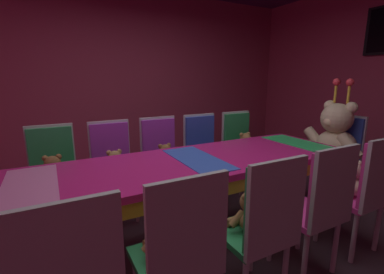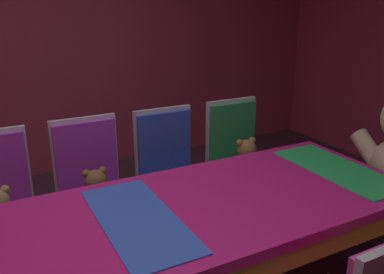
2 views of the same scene
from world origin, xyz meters
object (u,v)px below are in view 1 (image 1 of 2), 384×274
Objects in this scene: banquet_table at (197,169)px; chair_left_0 at (53,167)px; chair_left_2 at (161,152)px; teddy_right_2 at (249,213)px; teddy_right_4 at (350,180)px; chair_right_3 at (322,200)px; teddy_right_1 at (170,234)px; teddy_left_0 at (54,173)px; throne_chair at (342,148)px; teddy_left_4 at (246,145)px; king_teddy_bear at (334,136)px; teddy_left_2 at (165,158)px; chair_left_1 at (112,159)px; chair_left_4 at (238,142)px; teddy_left_1 at (115,165)px; chair_right_1 at (182,247)px; teddy_right_0 at (68,261)px; chair_right_4 at (368,185)px; chair_left_3 at (202,147)px; chair_right_2 at (265,220)px.

chair_left_0 is (-0.83, -1.08, -0.06)m from banquet_table.
banquet_table is 2.91× the size of chair_left_0.
chair_left_2 reaches higher than teddy_right_2.
chair_left_0 is at bearing 55.15° from teddy_right_4.
teddy_right_1 is at bearing 83.20° from chair_right_3.
teddy_left_0 is 0.31× the size of throne_chair.
king_teddy_bear is (0.67, 0.73, 0.18)m from teddy_left_4.
chair_left_1 is at bearing -103.06° from teddy_left_2.
chair_left_4 reaches higher than teddy_right_1.
chair_right_1 is (1.50, -0.01, 0.02)m from teddy_left_1.
king_teddy_bear is (-0.67, 0.73, 0.18)m from teddy_right_4.
chair_right_4 reaches higher than teddy_right_0.
teddy_left_2 is at bearing -179.47° from banquet_table.
chair_left_1 is at bearing -18.80° from teddy_right_0.
teddy_left_4 is 0.31× the size of chair_right_3.
teddy_right_4 is 0.32× the size of throne_chair.
king_teddy_bear is at bearing 65.31° from chair_left_2.
teddy_left_0 is at bearing 57.82° from teddy_right_4.
chair_left_4 reaches higher than teddy_left_2.
teddy_left_4 is 0.97× the size of teddy_right_1.
teddy_right_0 reaches higher than teddy_left_1.
teddy_left_0 is at bearing 46.86° from chair_right_3.
chair_left_1 is 1.04× the size of king_teddy_bear.
teddy_left_2 is 0.82× the size of teddy_right_0.
chair_left_2 is 3.53× the size of teddy_left_2.
chair_left_3 reaches higher than teddy_right_4.
chair_right_4 is (1.64, 2.15, 0.00)m from chair_left_0.
teddy_left_4 is 1.85m from chair_right_2.
teddy_left_2 is 0.28× the size of chair_right_3.
teddy_right_4 is at bearing 38.36° from teddy_left_2.
chair_left_3 is 1.04× the size of king_teddy_bear.
chair_left_1 is (-0.13, 0.54, 0.02)m from teddy_left_0.
chair_left_4 reaches higher than teddy_right_4.
chair_right_2 reaches higher than teddy_left_4.
chair_left_0 is 1.04× the size of king_teddy_bear.
chair_left_2 is at bearing -179.56° from banquet_table.
teddy_right_4 is (0.67, 1.07, -0.07)m from banquet_table.
chair_left_1 is 1.58m from teddy_right_0.
teddy_right_2 is at bearing -75.45° from chair_right_1.
chair_left_4 is 1.00× the size of chair_right_1.
chair_right_3 is at bearing 35.53° from teddy_left_1.
teddy_right_1 is (1.52, -0.54, -0.01)m from chair_left_2.
banquet_table is 8.41× the size of teddy_right_0.
throne_chair is at bearing -74.76° from teddy_right_1.
chair_right_2 is at bearing -105.01° from teddy_right_1.
teddy_right_4 is (1.50, 1.07, -0.01)m from chair_left_2.
teddy_right_1 is at bearing 21.17° from teddy_left_0.
chair_left_4 reaches higher than teddy_left_0.
chair_right_3 is (0.13, 1.57, 0.00)m from teddy_right_0.
teddy_right_4 is (1.34, 1.61, 0.01)m from teddy_left_1.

